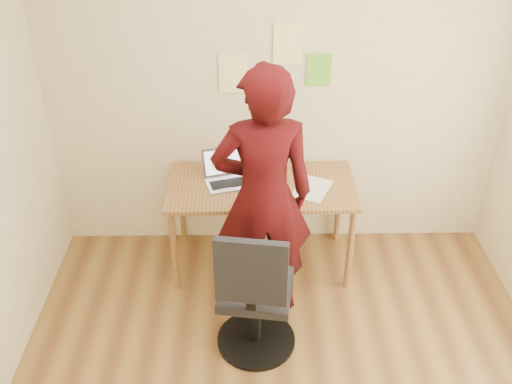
{
  "coord_description": "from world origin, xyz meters",
  "views": [
    {
      "loc": [
        -0.22,
        -2.23,
        2.98
      ],
      "look_at": [
        -0.17,
        0.95,
        0.95
      ],
      "focal_mm": 40.0,
      "sensor_mm": 36.0,
      "label": 1
    }
  ],
  "objects_px": {
    "laptop": "(227,175)",
    "office_chair": "(255,301)",
    "desk": "(262,194)",
    "phone": "(288,198)",
    "person": "(263,197)"
  },
  "relations": [
    {
      "from": "laptop",
      "to": "office_chair",
      "type": "xyz_separation_m",
      "value": [
        0.2,
        -0.98,
        -0.35
      ]
    },
    {
      "from": "laptop",
      "to": "office_chair",
      "type": "bearing_deg",
      "value": -94.66
    },
    {
      "from": "person",
      "to": "office_chair",
      "type": "bearing_deg",
      "value": 76.77
    },
    {
      "from": "laptop",
      "to": "phone",
      "type": "height_order",
      "value": "laptop"
    },
    {
      "from": "desk",
      "to": "person",
      "type": "relative_size",
      "value": 0.75
    },
    {
      "from": "desk",
      "to": "phone",
      "type": "height_order",
      "value": "phone"
    },
    {
      "from": "desk",
      "to": "office_chair",
      "type": "distance_m",
      "value": 0.95
    },
    {
      "from": "phone",
      "to": "office_chair",
      "type": "bearing_deg",
      "value": -126.19
    },
    {
      "from": "person",
      "to": "laptop",
      "type": "bearing_deg",
      "value": -68.86
    },
    {
      "from": "office_chair",
      "to": "person",
      "type": "distance_m",
      "value": 0.67
    },
    {
      "from": "phone",
      "to": "person",
      "type": "height_order",
      "value": "person"
    },
    {
      "from": "desk",
      "to": "laptop",
      "type": "relative_size",
      "value": 3.59
    },
    {
      "from": "phone",
      "to": "person",
      "type": "distance_m",
      "value": 0.38
    },
    {
      "from": "office_chair",
      "to": "person",
      "type": "height_order",
      "value": "person"
    },
    {
      "from": "phone",
      "to": "desk",
      "type": "bearing_deg",
      "value": 116.66
    }
  ]
}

